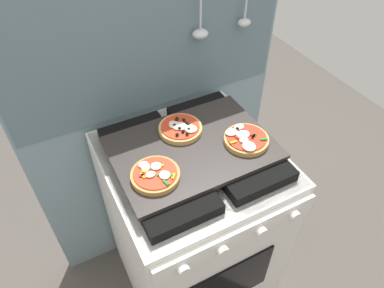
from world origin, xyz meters
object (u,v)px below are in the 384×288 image
at_px(pizza_right, 246,139).
at_px(pizza_left, 155,174).
at_px(stove, 192,224).
at_px(baking_tray, 192,148).
at_px(pizza_center, 180,128).

bearing_deg(pizza_right, pizza_left, -179.21).
distance_m(pizza_left, pizza_right, 0.34).
bearing_deg(pizza_left, stove, 22.45).
bearing_deg(baking_tray, pizza_left, -157.07).
bearing_deg(pizza_center, pizza_right, -41.21).
height_order(stove, baking_tray, baking_tray).
bearing_deg(pizza_right, baking_tray, 159.32).
bearing_deg(pizza_right, stove, 159.80).
distance_m(stove, pizza_left, 0.51).
bearing_deg(pizza_center, stove, -88.65).
xyz_separation_m(stove, pizza_right, (0.17, -0.06, 0.48)).
bearing_deg(pizza_left, baking_tray, 22.93).
relative_size(pizza_left, pizza_right, 1.00).
distance_m(baking_tray, pizza_right, 0.19).
relative_size(stove, baking_tray, 1.67).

